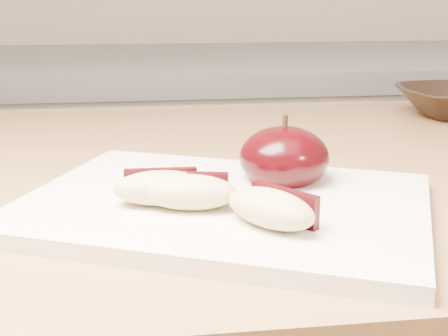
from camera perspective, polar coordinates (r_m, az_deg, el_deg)
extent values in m
cube|color=silver|center=(1.44, -6.57, -9.58)|extent=(2.40, 0.60, 0.90)
cube|color=slate|center=(1.31, -7.22, 9.27)|extent=(2.40, 0.62, 0.04)
cube|color=#A57747|center=(0.63, -6.15, -1.65)|extent=(1.64, 0.64, 0.04)
cube|color=white|center=(0.49, 0.00, -3.48)|extent=(0.38, 0.34, 0.01)
ellipsoid|color=black|center=(0.54, 5.51, 0.92)|extent=(0.08, 0.08, 0.05)
cylinder|color=black|center=(0.53, 5.61, 4.25)|extent=(0.00, 0.00, 0.01)
ellipsoid|color=#D9BF89|center=(0.48, -5.79, -1.82)|extent=(0.07, 0.04, 0.03)
cube|color=black|center=(0.49, -5.80, -1.39)|extent=(0.06, 0.01, 0.02)
ellipsoid|color=#D9BF89|center=(0.47, -3.23, -2.21)|extent=(0.08, 0.05, 0.03)
cube|color=black|center=(0.48, -2.99, -1.77)|extent=(0.06, 0.02, 0.02)
ellipsoid|color=#D9BF89|center=(0.43, 4.26, -3.69)|extent=(0.07, 0.08, 0.03)
cube|color=black|center=(0.44, 5.53, -3.34)|extent=(0.04, 0.05, 0.02)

